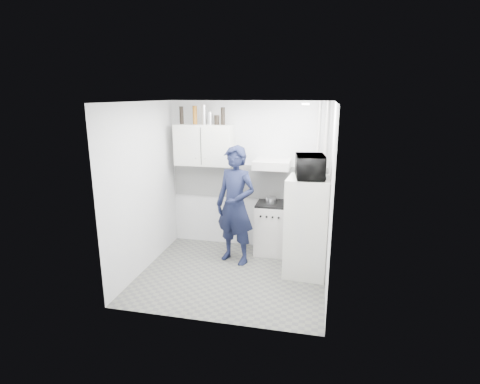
# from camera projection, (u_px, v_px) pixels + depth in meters

# --- Properties ---
(floor) EXTENTS (2.80, 2.80, 0.00)m
(floor) POSITION_uv_depth(u_px,v_px,m) (232.00, 275.00, 5.77)
(floor) COLOR #626357
(floor) RESTS_ON ground
(ceiling) EXTENTS (2.80, 2.80, 0.00)m
(ceiling) POSITION_uv_depth(u_px,v_px,m) (231.00, 102.00, 5.11)
(ceiling) COLOR white
(ceiling) RESTS_ON wall_back
(wall_back) EXTENTS (2.80, 0.00, 2.80)m
(wall_back) POSITION_uv_depth(u_px,v_px,m) (248.00, 176.00, 6.62)
(wall_back) COLOR silver
(wall_back) RESTS_ON floor
(wall_left) EXTENTS (0.00, 2.60, 2.60)m
(wall_left) POSITION_uv_depth(u_px,v_px,m) (143.00, 188.00, 5.73)
(wall_left) COLOR silver
(wall_left) RESTS_ON floor
(wall_right) EXTENTS (0.00, 2.60, 2.60)m
(wall_right) POSITION_uv_depth(u_px,v_px,m) (330.00, 199.00, 5.15)
(wall_right) COLOR silver
(wall_right) RESTS_ON floor
(person) EXTENTS (0.82, 0.68, 1.93)m
(person) POSITION_uv_depth(u_px,v_px,m) (235.00, 205.00, 6.02)
(person) COLOR black
(person) RESTS_ON floor
(stove) EXTENTS (0.54, 0.54, 0.87)m
(stove) POSITION_uv_depth(u_px,v_px,m) (272.00, 229.00, 6.50)
(stove) COLOR silver
(stove) RESTS_ON floor
(fridge) EXTENTS (0.67, 0.67, 1.52)m
(fridge) POSITION_uv_depth(u_px,v_px,m) (307.00, 227.00, 5.64)
(fridge) COLOR silver
(fridge) RESTS_ON floor
(stove_top) EXTENTS (0.52, 0.52, 0.03)m
(stove_top) POSITION_uv_depth(u_px,v_px,m) (272.00, 204.00, 6.39)
(stove_top) COLOR black
(stove_top) RESTS_ON stove
(saucepan) EXTENTS (0.17, 0.17, 0.09)m
(saucepan) POSITION_uv_depth(u_px,v_px,m) (271.00, 200.00, 6.37)
(saucepan) COLOR silver
(saucepan) RESTS_ON stove_top
(microwave) EXTENTS (0.65, 0.48, 0.33)m
(microwave) POSITION_uv_depth(u_px,v_px,m) (310.00, 167.00, 5.41)
(microwave) COLOR black
(microwave) RESTS_ON fridge
(bottle_a) EXTENTS (0.07, 0.07, 0.30)m
(bottle_a) POSITION_uv_depth(u_px,v_px,m) (182.00, 115.00, 6.43)
(bottle_a) COLOR black
(bottle_a) RESTS_ON upper_cabinet
(bottle_c) EXTENTS (0.08, 0.08, 0.31)m
(bottle_c) POSITION_uv_depth(u_px,v_px,m) (195.00, 115.00, 6.38)
(bottle_c) COLOR brown
(bottle_c) RESTS_ON upper_cabinet
(bottle_d) EXTENTS (0.07, 0.07, 0.32)m
(bottle_d) POSITION_uv_depth(u_px,v_px,m) (204.00, 115.00, 6.34)
(bottle_d) COLOR silver
(bottle_d) RESTS_ON upper_cabinet
(canister_a) EXTENTS (0.09, 0.09, 0.21)m
(canister_a) POSITION_uv_depth(u_px,v_px,m) (210.00, 118.00, 6.33)
(canister_a) COLOR silver
(canister_a) RESTS_ON upper_cabinet
(canister_b) EXTENTS (0.08, 0.08, 0.16)m
(canister_b) POSITION_uv_depth(u_px,v_px,m) (217.00, 120.00, 6.32)
(canister_b) COLOR black
(canister_b) RESTS_ON upper_cabinet
(bottle_e) EXTENTS (0.07, 0.07, 0.29)m
(bottle_e) POSITION_uv_depth(u_px,v_px,m) (223.00, 116.00, 6.28)
(bottle_e) COLOR black
(bottle_e) RESTS_ON upper_cabinet
(upper_cabinet) EXTENTS (1.00, 0.35, 0.70)m
(upper_cabinet) POSITION_uv_depth(u_px,v_px,m) (204.00, 145.00, 6.47)
(upper_cabinet) COLOR silver
(upper_cabinet) RESTS_ON wall_back
(range_hood) EXTENTS (0.60, 0.50, 0.14)m
(range_hood) POSITION_uv_depth(u_px,v_px,m) (272.00, 164.00, 6.22)
(range_hood) COLOR silver
(range_hood) RESTS_ON wall_back
(backsplash) EXTENTS (2.74, 0.03, 0.60)m
(backsplash) POSITION_uv_depth(u_px,v_px,m) (248.00, 182.00, 6.63)
(backsplash) COLOR white
(backsplash) RESTS_ON wall_back
(pipe_a) EXTENTS (0.05, 0.05, 2.60)m
(pipe_a) POSITION_uv_depth(u_px,v_px,m) (323.00, 180.00, 6.27)
(pipe_a) COLOR silver
(pipe_a) RESTS_ON floor
(pipe_b) EXTENTS (0.04, 0.04, 2.60)m
(pipe_b) POSITION_uv_depth(u_px,v_px,m) (316.00, 180.00, 6.30)
(pipe_b) COLOR silver
(pipe_b) RESTS_ON floor
(ceiling_spot_fixture) EXTENTS (0.10, 0.10, 0.02)m
(ceiling_spot_fixture) POSITION_uv_depth(u_px,v_px,m) (306.00, 104.00, 5.10)
(ceiling_spot_fixture) COLOR white
(ceiling_spot_fixture) RESTS_ON ceiling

